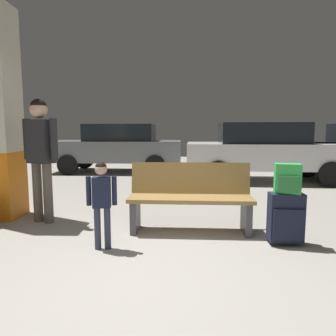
{
  "coord_description": "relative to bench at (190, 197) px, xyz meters",
  "views": [
    {
      "loc": [
        0.35,
        -2.53,
        1.32
      ],
      "look_at": [
        0.27,
        1.3,
        0.85
      ],
      "focal_mm": 33.0,
      "sensor_mm": 36.0,
      "label": 1
    }
  ],
  "objects": [
    {
      "name": "parked_car_near",
      "position": [
        2.14,
        4.1,
        0.36
      ],
      "size": [
        4.2,
        1.99,
        1.51
      ],
      "color": "silver",
      "rests_on": "ground_plane"
    },
    {
      "name": "ground_plane",
      "position": [
        -0.56,
        2.54,
        -0.49
      ],
      "size": [
        18.0,
        18.0,
        0.1
      ],
      "primitive_type": "cube",
      "color": "gray"
    },
    {
      "name": "backpack_bright",
      "position": [
        1.07,
        -0.51,
        0.33
      ],
      "size": [
        0.31,
        0.24,
        0.34
      ],
      "color": "green",
      "rests_on": "suitcase"
    },
    {
      "name": "child",
      "position": [
        -1.01,
        -0.68,
        0.16
      ],
      "size": [
        0.33,
        0.19,
        0.98
      ],
      "color": "#33384C",
      "rests_on": "ground_plane"
    },
    {
      "name": "adult",
      "position": [
        -2.1,
        0.32,
        0.64
      ],
      "size": [
        0.56,
        0.32,
        1.75
      ],
      "color": "brown",
      "rests_on": "ground_plane"
    },
    {
      "name": "parked_car_far",
      "position": [
        -2.04,
        5.84,
        0.36
      ],
      "size": [
        4.13,
        1.87,
        1.51
      ],
      "color": "slate",
      "rests_on": "ground_plane"
    },
    {
      "name": "suitcase",
      "position": [
        1.08,
        -0.51,
        -0.12
      ],
      "size": [
        0.38,
        0.24,
        0.6
      ],
      "color": "#191E33",
      "rests_on": "ground_plane"
    },
    {
      "name": "bench",
      "position": [
        0.0,
        0.0,
        0.0
      ],
      "size": [
        1.62,
        0.58,
        0.89
      ],
      "color": "#9E7A42",
      "rests_on": "ground_plane"
    }
  ]
}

